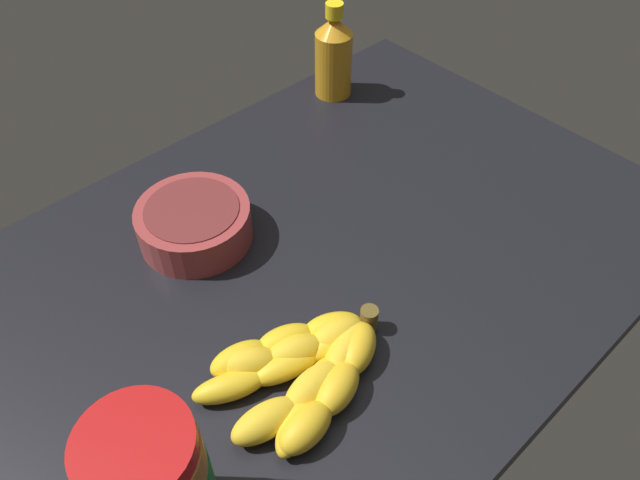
# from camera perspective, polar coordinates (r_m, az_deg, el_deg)

# --- Properties ---
(ground_plane) EXTENTS (0.90, 0.62, 0.04)m
(ground_plane) POSITION_cam_1_polar(r_m,az_deg,el_deg) (0.77, 0.24, -2.17)
(ground_plane) COLOR black
(banana_bunch) EXTENTS (0.21, 0.15, 0.04)m
(banana_bunch) POSITION_cam_1_polar(r_m,az_deg,el_deg) (0.64, -1.28, -11.76)
(banana_bunch) COLOR yellow
(banana_bunch) RESTS_ON ground_plane
(honey_bottle) EXTENTS (0.06, 0.06, 0.15)m
(honey_bottle) POSITION_cam_1_polar(r_m,az_deg,el_deg) (1.00, 1.27, 16.72)
(honey_bottle) COLOR orange
(honey_bottle) RESTS_ON ground_plane
(small_bowl) EXTENTS (0.14, 0.14, 0.05)m
(small_bowl) POSITION_cam_1_polar(r_m,az_deg,el_deg) (0.78, -11.55, 1.57)
(small_bowl) COLOR #993838
(small_bowl) RESTS_ON ground_plane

